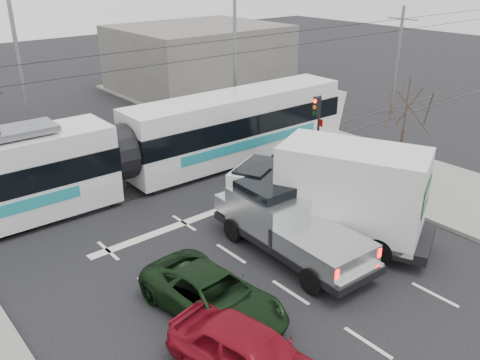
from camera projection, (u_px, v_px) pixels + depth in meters
ground at (326, 273)px, 17.06m from camera, size 120.00×120.00×0.00m
sidewalk_right at (463, 197)px, 22.32m from camera, size 6.00×60.00×0.15m
rails at (166, 181)px, 24.10m from camera, size 60.00×1.60×0.03m
building_right at (199, 58)px, 40.00m from camera, size 12.00×10.00×5.00m
bare_tree at (406, 109)px, 21.77m from camera, size 2.40×2.40×5.00m
traffic_signal at (317, 117)px, 24.34m from camera, size 0.44×0.44×3.60m
street_lamp_near at (232, 46)px, 29.16m from camera, size 2.38×0.25×9.00m
street_lamp_far at (15, 65)px, 23.82m from camera, size 2.38×0.25×9.00m
catenary at (161, 101)px, 22.55m from camera, size 60.00×0.20×7.00m
tram at (117, 154)px, 22.16m from camera, size 25.71×3.06×5.24m
silver_pickup at (284, 221)px, 17.96m from camera, size 2.56×6.58×2.36m
box_truck at (333, 194)px, 18.52m from camera, size 5.37×7.78×3.70m
navy_pickup at (321, 163)px, 23.44m from camera, size 3.32×5.23×2.07m
green_car at (213, 296)px, 14.80m from camera, size 2.65×5.03×1.35m
red_car at (252, 357)px, 12.38m from camera, size 2.76×4.88×1.57m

